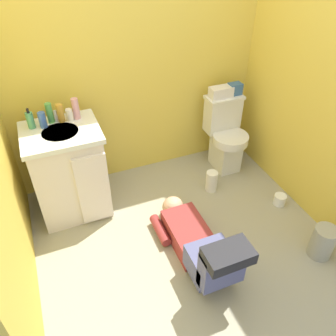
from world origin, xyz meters
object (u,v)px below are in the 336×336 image
(bottle_pink, at_px, (76,109))
(soap_dispenser, at_px, (30,120))
(bottle_blue, at_px, (42,120))
(bottle_amber, at_px, (60,113))
(toilet_paper_roll, at_px, (280,200))
(faucet, at_px, (56,116))
(bottle_green, at_px, (50,113))
(tissue_box, at_px, (221,92))
(toilet, at_px, (225,135))
(vanity_cabinet, at_px, (69,171))
(bottle_white, at_px, (69,115))
(person_plumber, at_px, (199,244))
(toiletry_bag, at_px, (235,89))
(trash_can, at_px, (323,242))
(paper_towel_roll, at_px, (212,181))

(bottle_pink, bearing_deg, soap_dispenser, -177.52)
(bottle_blue, relative_size, bottle_amber, 0.84)
(toilet_paper_roll, bearing_deg, bottle_blue, 157.59)
(faucet, distance_m, bottle_green, 0.05)
(tissue_box, bearing_deg, faucet, -179.26)
(toilet, height_order, bottle_pink, bottle_pink)
(vanity_cabinet, bearing_deg, bottle_white, 51.46)
(bottle_amber, relative_size, bottle_pink, 0.86)
(soap_dispenser, xyz_separation_m, bottle_amber, (0.23, 0.01, 0.01))
(bottle_amber, relative_size, toilet_paper_roll, 1.36)
(bottle_pink, bearing_deg, person_plumber, -60.40)
(vanity_cabinet, relative_size, toiletry_bag, 6.61)
(soap_dispenser, distance_m, bottle_amber, 0.23)
(tissue_box, distance_m, bottle_blue, 1.61)
(bottle_amber, xyz_separation_m, trash_can, (1.64, -1.39, -0.76))
(bottle_blue, height_order, bottle_white, bottle_blue)
(toilet_paper_roll, bearing_deg, bottle_white, 154.42)
(bottle_green, bearing_deg, bottle_blue, -141.05)
(bottle_blue, bearing_deg, soap_dispenser, 164.92)
(faucet, distance_m, trash_can, 2.30)
(paper_towel_roll, bearing_deg, toilet, 46.80)
(toiletry_bag, relative_size, soap_dispenser, 0.75)
(toilet, relative_size, vanity_cabinet, 0.91)
(toilet, distance_m, tissue_box, 0.44)
(paper_towel_roll, bearing_deg, bottle_white, 162.09)
(toiletry_bag, bearing_deg, soap_dispenser, -178.77)
(bottle_amber, height_order, toilet_paper_roll, bottle_amber)
(tissue_box, distance_m, bottle_green, 1.55)
(faucet, bearing_deg, toilet, -2.62)
(faucet, distance_m, bottle_pink, 0.17)
(bottle_blue, bearing_deg, faucet, 22.72)
(toilet, relative_size, bottle_amber, 5.01)
(toilet, height_order, person_plumber, toilet)
(bottle_blue, bearing_deg, bottle_green, 38.95)
(toilet_paper_roll, bearing_deg, faucet, 155.22)
(faucet, relative_size, soap_dispenser, 0.60)
(person_plumber, xyz_separation_m, soap_dispenser, (-0.96, 1.06, 0.71))
(bottle_green, height_order, bottle_white, bottle_green)
(tissue_box, relative_size, soap_dispenser, 1.33)
(person_plumber, xyz_separation_m, tissue_box, (0.73, 1.10, 0.62))
(bottle_amber, bearing_deg, bottle_blue, -165.76)
(faucet, xyz_separation_m, bottle_amber, (0.04, -0.01, 0.02))
(bottle_green, bearing_deg, bottle_white, -11.50)
(vanity_cabinet, height_order, bottle_amber, bottle_amber)
(vanity_cabinet, distance_m, bottle_blue, 0.49)
(bottle_blue, bearing_deg, bottle_amber, 14.24)
(person_plumber, bearing_deg, bottle_white, 122.29)
(bottle_pink, relative_size, trash_can, 0.63)
(bottle_amber, xyz_separation_m, bottle_pink, (0.12, 0.00, 0.01))
(soap_dispenser, bearing_deg, bottle_green, 10.85)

